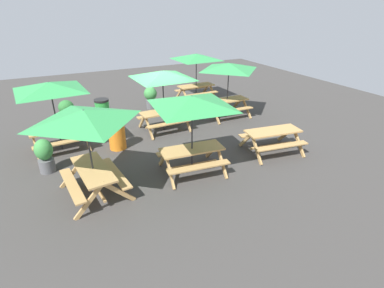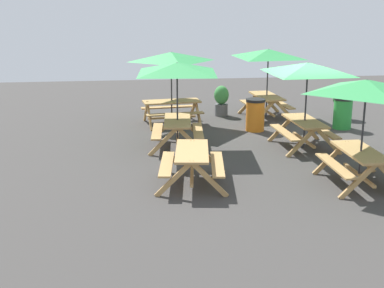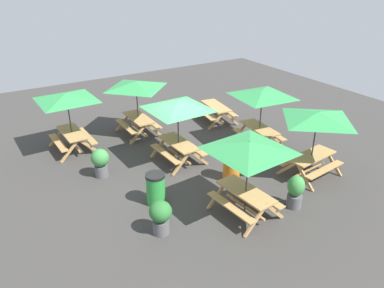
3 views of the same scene
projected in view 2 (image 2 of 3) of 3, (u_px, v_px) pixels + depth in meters
name	position (u px, v px, depth m)	size (l,w,h in m)	color
ground_plane	(298.00, 145.00, 14.78)	(24.97, 24.97, 0.00)	#3D3A38
picnic_table_0	(177.00, 74.00, 14.00)	(2.81, 2.81, 2.34)	tan
picnic_table_1	(171.00, 62.00, 16.62)	(2.21, 2.21, 2.34)	tan
picnic_table_2	(192.00, 159.00, 11.55)	(1.97, 1.74, 0.81)	tan
picnic_table_3	(268.00, 59.00, 17.57)	(2.82, 2.82, 2.34)	tan
picnic_table_4	(366.00, 94.00, 11.12)	(2.01, 2.01, 2.34)	tan
picnic_table_5	(307.00, 75.00, 13.96)	(2.83, 2.83, 2.34)	tan
trash_bin_green	(343.00, 113.00, 16.47)	(0.59, 0.59, 0.98)	green
trash_bin_orange	(255.00, 115.00, 16.21)	(0.59, 0.59, 0.98)	orange
potted_plant_0	(342.00, 102.00, 17.79)	(0.60, 0.60, 0.97)	#59595B
potted_plant_2	(221.00, 100.00, 18.25)	(0.50, 0.50, 1.03)	#59595B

